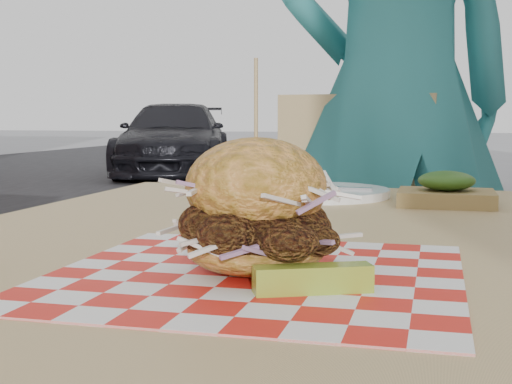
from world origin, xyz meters
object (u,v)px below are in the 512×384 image
car_dark (175,139)px  patio_chair (354,251)px  sandwich (256,215)px  diner (396,98)px  patio_table (255,296)px

car_dark → patio_chair: size_ratio=3.97×
patio_chair → sandwich: size_ratio=4.99×
car_dark → sandwich: (3.77, -9.69, 0.26)m
diner → car_dark: diner is taller
diner → patio_table: size_ratio=1.57×
sandwich → patio_chair: bearing=92.2°
car_dark → patio_table: car_dark is taller
patio_table → patio_chair: bearing=89.3°
diner → patio_chair: (-0.09, -0.16, -0.39)m
car_dark → patio_table: (3.71, -9.47, 0.12)m
sandwich → car_dark: bearing=111.2°
car_dark → patio_table: bearing=-83.1°
diner → patio_chair: 0.43m
car_dark → patio_chair: bearing=-80.8°
car_dark → patio_chair: car_dark is taller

